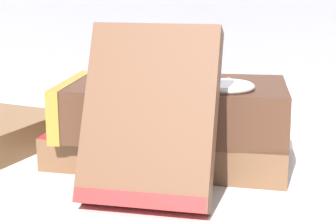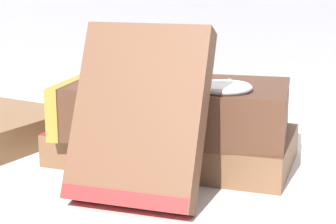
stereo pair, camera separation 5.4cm
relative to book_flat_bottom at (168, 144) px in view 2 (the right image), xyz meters
The scene contains 6 objects.
ground_plane 0.05m from the book_flat_bottom, 151.87° to the right, with size 3.00×3.00×0.00m, color silver.
book_flat_bottom is the anchor object (origin of this frame).
book_flat_top 0.04m from the book_flat_bottom, 68.84° to the right, with size 0.23×0.14×0.05m.
book_leaning_front 0.12m from the book_flat_bottom, 84.48° to the right, with size 0.11×0.08×0.15m.
pocket_watch 0.10m from the book_flat_bottom, 27.50° to the right, with size 0.05×0.06×0.01m.
reading_glasses 0.15m from the book_flat_bottom, 101.21° to the left, with size 0.12×0.08×0.00m.
Camera 2 is at (0.21, -0.50, 0.18)m, focal length 60.00 mm.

